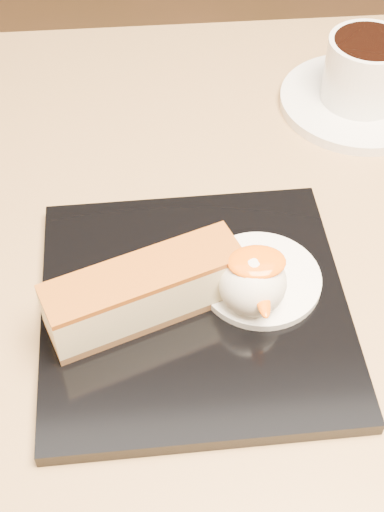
{
  "coord_description": "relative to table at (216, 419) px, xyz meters",
  "views": [
    {
      "loc": [
        -0.05,
        -0.31,
        1.14
      ],
      "look_at": [
        -0.02,
        0.02,
        0.76
      ],
      "focal_mm": 50.0,
      "sensor_mm": 36.0,
      "label": 1
    }
  ],
  "objects": [
    {
      "name": "mint_sprig",
      "position": [
        0.0,
        0.04,
        0.17
      ],
      "size": [
        0.04,
        0.03,
        0.0
      ],
      "color": "green",
      "rests_on": "cream_smear"
    },
    {
      "name": "mango_sauce",
      "position": [
        0.02,
        0.0,
        0.21
      ],
      "size": [
        0.04,
        0.03,
        0.01
      ],
      "primitive_type": "ellipsoid",
      "color": "#FF6408",
      "rests_on": "ice_cream_scoop"
    },
    {
      "name": "table",
      "position": [
        0.0,
        0.0,
        0.0
      ],
      "size": [
        0.8,
        0.8,
        0.72
      ],
      "color": "black",
      "rests_on": "ground"
    },
    {
      "name": "ice_cream_scoop",
      "position": [
        0.02,
        -0.0,
        0.19
      ],
      "size": [
        0.05,
        0.05,
        0.05
      ],
      "primitive_type": "sphere",
      "color": "white",
      "rests_on": "cream_smear"
    },
    {
      "name": "dessert_plate",
      "position": [
        -0.02,
        0.0,
        0.16
      ],
      "size": [
        0.22,
        0.22,
        0.01
      ],
      "primitive_type": "cube",
      "rotation": [
        0.0,
        0.0,
        0.02
      ],
      "color": "black",
      "rests_on": "table"
    },
    {
      "name": "cream_smear",
      "position": [
        0.03,
        0.02,
        0.17
      ],
      "size": [
        0.09,
        0.09,
        0.01
      ],
      "primitive_type": "cylinder",
      "color": "white",
      "rests_on": "dessert_plate"
    },
    {
      "name": "cheesecake",
      "position": [
        -0.05,
        -0.0,
        0.19
      ],
      "size": [
        0.14,
        0.08,
        0.04
      ],
      "rotation": [
        0.0,
        0.0,
        0.35
      ],
      "color": "brown",
      "rests_on": "dessert_plate"
    },
    {
      "name": "coffee_cup",
      "position": [
        0.16,
        0.24,
        0.2
      ],
      "size": [
        0.1,
        0.08,
        0.06
      ],
      "rotation": [
        0.0,
        0.0,
        0.04
      ],
      "color": "white",
      "rests_on": "saucer"
    },
    {
      "name": "saucer",
      "position": [
        0.16,
        0.24,
        0.16
      ],
      "size": [
        0.15,
        0.15,
        0.01
      ],
      "primitive_type": "cylinder",
      "color": "white",
      "rests_on": "table"
    }
  ]
}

